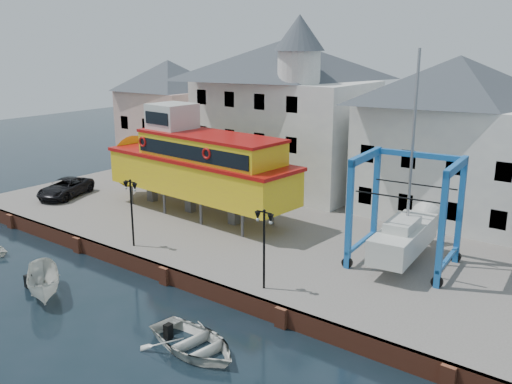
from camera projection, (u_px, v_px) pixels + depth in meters
The scene contains 13 objects.
ground at pixel (166, 284), 31.94m from camera, with size 140.00×140.00×0.00m, color black.
hardstanding at pixel (279, 226), 40.20m from camera, with size 44.00×22.00×1.00m, color #615953.
quay_wall at pixel (167, 275), 31.88m from camera, with size 44.00×0.47×1.00m.
building_pink at pixel (170, 115), 54.69m from camera, with size 8.00×7.00×10.30m.
building_white_main at pixel (284, 113), 46.92m from camera, with size 14.00×8.30×14.00m.
building_white_right at pixel (453, 138), 39.38m from camera, with size 12.00×8.00×11.20m.
lamp_post_left at pixel (131, 196), 34.12m from camera, with size 1.12×0.32×4.20m.
lamp_post_right at pixel (264, 229), 28.21m from camera, with size 1.12×0.32×4.20m.
tour_boat at pixel (189, 163), 40.83m from camera, with size 18.02×5.20×7.76m.
travel_lift at pixel (408, 228), 32.09m from camera, with size 5.95×8.00×11.83m.
van at pixel (65, 188), 45.55m from camera, with size 2.40×5.20×1.44m, color black.
motorboat_a at pixel (45, 295), 30.51m from camera, with size 1.66×4.41×1.70m, color silver.
motorboat_b at pixel (194, 350), 25.14m from camera, with size 3.51×4.91×1.02m, color silver.
Camera 1 is at (22.05, -20.19, 13.36)m, focal length 40.00 mm.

